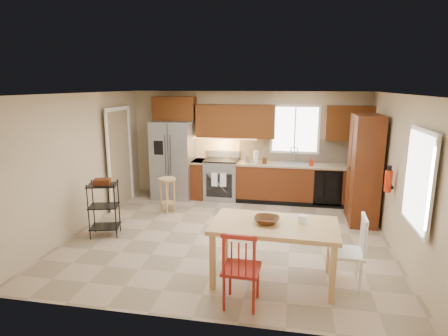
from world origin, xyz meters
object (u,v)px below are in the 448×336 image
pantry (364,170)px  utility_cart (104,209)px  range_stove (222,180)px  refrigerator (173,160)px  fire_extinguisher (388,181)px  soap_bottle (311,161)px  chair_white (346,251)px  chair_red (242,267)px  bar_stool (168,195)px  dining_table (274,253)px  table_jar (302,221)px  table_bowl (267,223)px

pantry → utility_cart: pantry is taller
range_stove → utility_cart: utility_cart is taller
refrigerator → utility_cart: bearing=-100.7°
refrigerator → fire_extinguisher: size_ratio=5.06×
utility_cart → range_stove: bearing=42.0°
soap_bottle → chair_white: 3.52m
pantry → chair_red: size_ratio=2.14×
chair_white → chair_red: bearing=120.5°
chair_red → bar_stool: chair_red is taller
chair_red → dining_table: bearing=63.9°
dining_table → table_jar: size_ratio=10.93×
chair_red → chair_white: 1.48m
pantry → fire_extinguisher: size_ratio=5.83×
refrigerator → chair_red: 4.77m
pantry → table_bowl: (-1.66, -2.62, -0.22)m
soap_bottle → table_bowl: 3.60m
fire_extinguisher → utility_cart: bearing=-173.8°
refrigerator → table_bowl: (2.47, -3.55, -0.08)m
soap_bottle → table_bowl: (-0.71, -3.52, -0.17)m
dining_table → bar_stool: dining_table is taller
chair_red → chair_white: bearing=30.5°
pantry → table_bowl: 3.11m
chair_white → bar_stool: bearing=56.3°
fire_extinguisher → dining_table: 2.46m
fire_extinguisher → chair_white: fire_extinguisher is taller
refrigerator → pantry: (4.13, -0.93, 0.14)m
utility_cart → chair_red: bearing=-47.8°
dining_table → table_bowl: size_ratio=4.94×
pantry → table_jar: 2.79m
range_stove → refrigerator: bearing=-177.0°
soap_bottle → fire_extinguisher: (1.15, -1.95, 0.10)m
table_bowl → bar_stool: 3.35m
pantry → bar_stool: bearing=-177.5°
table_bowl → table_jar: size_ratio=2.21×
range_stove → pantry: pantry is taller
chair_white → table_jar: size_ratio=6.42×
refrigerator → chair_white: size_ratio=1.85×
range_stove → chair_red: (1.07, -4.26, 0.03)m
dining_table → chair_white: (0.95, 0.05, 0.08)m
soap_bottle → dining_table: size_ratio=0.11×
soap_bottle → chair_white: bearing=-84.4°
fire_extinguisher → table_jar: 2.04m
range_stove → dining_table: range_stove is taller
table_jar → dining_table: bearing=-164.1°
table_jar → pantry: bearing=64.6°
range_stove → chair_white: size_ratio=0.94×
chair_red → table_bowl: (0.25, 0.65, 0.33)m
soap_bottle → dining_table: 3.62m
chair_red → table_jar: (0.72, 0.75, 0.37)m
refrigerator → chair_red: bearing=-62.1°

